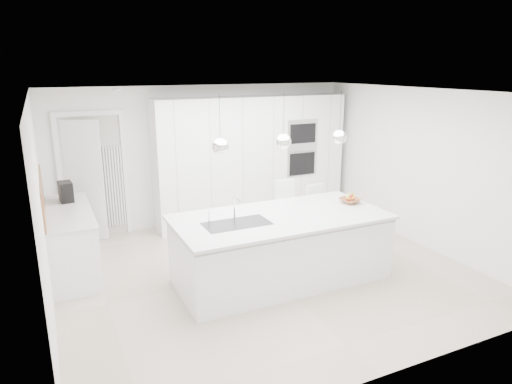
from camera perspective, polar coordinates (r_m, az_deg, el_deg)
name	(u,v)px	position (r m, az deg, el deg)	size (l,w,h in m)	color
floor	(265,272)	(6.57, 1.13, -9.92)	(5.50, 5.50, 0.00)	#B8A695
wall_back	(205,155)	(8.40, -6.42, 4.62)	(5.50, 5.50, 0.00)	white
wall_left	(42,214)	(5.54, -25.23, -2.49)	(5.00, 5.00, 0.00)	white
ceiling	(266,92)	(5.95, 1.26, 12.40)	(5.50, 5.50, 0.00)	white
tall_cabinets	(251,160)	(8.43, -0.58, 4.07)	(3.60, 0.60, 2.30)	white
oven_stack	(302,148)	(8.54, 5.82, 5.50)	(0.62, 0.04, 1.05)	#A5A5A8
doorway_frame	(94,178)	(8.02, -19.59, 1.65)	(1.11, 0.08, 2.13)	white
hallway_door	(78,182)	(7.96, -21.32, 1.23)	(0.82, 0.04, 2.00)	white
radiator	(115,186)	(8.09, -17.22, 0.68)	(0.32, 0.04, 1.40)	white
left_base_cabinets	(71,242)	(6.94, -22.11, -5.84)	(0.60, 1.80, 0.86)	white
left_worktop	(68,212)	(6.80, -22.49, -2.30)	(0.62, 1.82, 0.04)	silver
oak_backsplash	(42,195)	(6.73, -25.16, -0.39)	(0.02, 1.80, 0.50)	#975A32
island_base	(282,250)	(6.20, 3.22, -7.23)	(2.80, 1.20, 0.86)	white
island_worktop	(280,217)	(6.08, 3.07, -3.15)	(2.84, 1.40, 0.04)	silver
island_sink	(237,230)	(5.79, -2.41, -4.73)	(0.84, 0.44, 0.18)	#3F3F42
island_tap	(234,208)	(5.91, -2.74, -1.96)	(0.02, 0.02, 0.30)	white
pendant_left	(220,146)	(5.44, -4.49, 5.70)	(0.20, 0.20, 0.20)	white
pendant_mid	(283,142)	(5.79, 3.44, 6.32)	(0.20, 0.20, 0.20)	white
pendant_right	(339,137)	(6.24, 10.37, 6.76)	(0.20, 0.20, 0.20)	white
fruit_bowl	(350,201)	(6.75, 11.67, -1.05)	(0.29, 0.29, 0.07)	#975A32
espresso_machine	(66,192)	(7.21, -22.69, 0.03)	(0.18, 0.28, 0.29)	black
bar_stool_left	(289,215)	(7.27, 4.09, -2.84)	(0.36, 0.49, 1.08)	white
bar_stool_right	(318,217)	(7.37, 7.81, -3.06)	(0.33, 0.45, 0.99)	white
apple_a	(352,197)	(6.78, 11.90, -0.68)	(0.08, 0.08, 0.08)	#B4240E
apple_b	(349,199)	(6.69, 11.52, -0.92)	(0.07, 0.07, 0.07)	#B4240E
banana_bunch	(351,196)	(6.70, 11.75, -0.52)	(0.20, 0.20, 0.03)	gold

